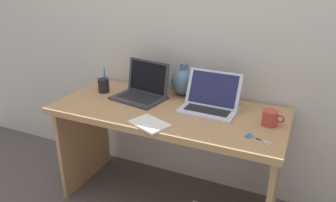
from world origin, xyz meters
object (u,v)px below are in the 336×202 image
object	(u,v)px
laptop_right	(211,100)
coffee_mug	(270,118)
laptop_left	(143,88)
pen_cup	(104,85)
green_vase	(184,81)
notebook_stack	(149,124)
scissors	(254,138)

from	to	relation	value
laptop_right	coffee_mug	size ratio (longest dim) A/B	2.86
laptop_left	laptop_right	distance (m)	0.48
laptop_left	pen_cup	size ratio (longest dim) A/B	2.09
laptop_left	pen_cup	xyz separation A→B (m)	(-0.30, -0.03, -0.01)
laptop_right	green_vase	world-z (taller)	laptop_right
green_vase	notebook_stack	distance (m)	0.53
green_vase	pen_cup	distance (m)	0.57
notebook_stack	green_vase	bearing A→B (deg)	89.78
laptop_left	notebook_stack	distance (m)	0.44
green_vase	scissors	xyz separation A→B (m)	(0.57, -0.44, -0.09)
laptop_left	scissors	size ratio (longest dim) A/B	2.56
laptop_left	laptop_right	world-z (taller)	laptop_left
laptop_right	coffee_mug	xyz separation A→B (m)	(0.37, -0.08, -0.02)
notebook_stack	coffee_mug	world-z (taller)	coffee_mug
green_vase	coffee_mug	size ratio (longest dim) A/B	1.81
coffee_mug	scissors	world-z (taller)	coffee_mug
laptop_left	notebook_stack	world-z (taller)	laptop_left
laptop_left	pen_cup	world-z (taller)	laptop_left
coffee_mug	scissors	xyz separation A→B (m)	(-0.05, -0.19, -0.04)
laptop_right	notebook_stack	world-z (taller)	laptop_right
laptop_left	laptop_right	xyz separation A→B (m)	(0.48, -0.01, -0.00)
laptop_left	scissors	xyz separation A→B (m)	(0.80, -0.28, -0.06)
pen_cup	scissors	distance (m)	1.13
green_vase	scissors	distance (m)	0.72
laptop_right	pen_cup	size ratio (longest dim) A/B	1.98
laptop_left	coffee_mug	world-z (taller)	laptop_left
scissors	coffee_mug	bearing A→B (deg)	74.68
notebook_stack	coffee_mug	bearing A→B (deg)	23.97
green_vase	notebook_stack	bearing A→B (deg)	-90.22
coffee_mug	pen_cup	size ratio (longest dim) A/B	0.69
laptop_left	notebook_stack	xyz separation A→B (m)	(0.23, -0.36, -0.06)
notebook_stack	coffee_mug	size ratio (longest dim) A/B	1.74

